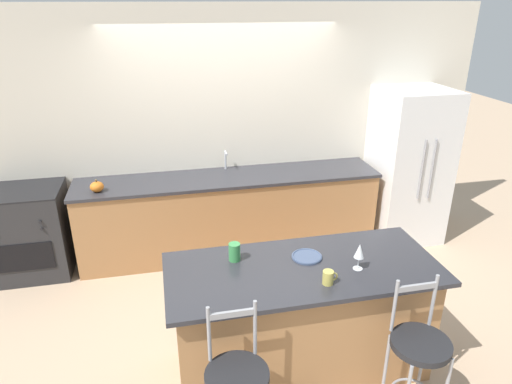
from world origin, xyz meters
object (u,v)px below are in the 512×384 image
at_px(bar_stool_far, 418,355).
at_px(tumbler_cup, 235,252).
at_px(refrigerator, 408,166).
at_px(pumpkin_decoration, 97,187).
at_px(coffee_mug, 328,277).
at_px(dinner_plate, 307,256).
at_px(oven_range, 30,232).
at_px(wine_glass, 359,251).

relative_size(bar_stool_far, tumbler_cup, 7.73).
height_order(refrigerator, pumpkin_decoration, refrigerator).
height_order(refrigerator, coffee_mug, refrigerator).
bearing_deg(dinner_plate, oven_range, 143.15).
distance_m(oven_range, pumpkin_decoration, 0.92).
distance_m(refrigerator, wine_glass, 2.51).
height_order(wine_glass, tumbler_cup, wine_glass).
bearing_deg(dinner_plate, wine_glass, -36.29).
bearing_deg(refrigerator, oven_range, 179.16).
xyz_separation_m(refrigerator, coffee_mug, (-1.80, -2.12, 0.07)).
distance_m(dinner_plate, coffee_mug, 0.36).
bearing_deg(bar_stool_far, wine_glass, 114.58).
relative_size(bar_stool_far, pumpkin_decoration, 7.84).
bearing_deg(refrigerator, coffee_mug, -130.36).
relative_size(dinner_plate, wine_glass, 1.14).
bearing_deg(wine_glass, coffee_mug, -154.80).
bearing_deg(bar_stool_far, tumbler_cup, 142.72).
bearing_deg(tumbler_cup, oven_range, 137.37).
bearing_deg(oven_range, refrigerator, -0.84).
xyz_separation_m(refrigerator, wine_glass, (-1.52, -1.99, 0.17)).
xyz_separation_m(refrigerator, pumpkin_decoration, (-3.51, -0.08, 0.08)).
bearing_deg(dinner_plate, coffee_mug, -84.57).
xyz_separation_m(wine_glass, tumbler_cup, (-0.85, 0.31, -0.07)).
height_order(bar_stool_far, tumbler_cup, bar_stool_far).
bearing_deg(bar_stool_far, oven_range, 139.23).
distance_m(oven_range, dinner_plate, 3.07).
height_order(refrigerator, dinner_plate, refrigerator).
bearing_deg(pumpkin_decoration, coffee_mug, -49.98).
bearing_deg(refrigerator, dinner_plate, -136.19).
distance_m(refrigerator, coffee_mug, 2.78).
distance_m(dinner_plate, pumpkin_decoration, 2.37).
bearing_deg(dinner_plate, tumbler_cup, 171.41).
xyz_separation_m(oven_range, tumbler_cup, (1.89, -1.74, 0.52)).
bearing_deg(coffee_mug, bar_stool_far, -37.08).
height_order(coffee_mug, tumbler_cup, tumbler_cup).
height_order(refrigerator, wine_glass, refrigerator).
height_order(oven_range, coffee_mug, coffee_mug).
bearing_deg(coffee_mug, dinner_plate, 95.43).
xyz_separation_m(refrigerator, oven_range, (-4.26, 0.06, -0.43)).
relative_size(refrigerator, dinner_plate, 7.83).
height_order(dinner_plate, pumpkin_decoration, pumpkin_decoration).
relative_size(oven_range, coffee_mug, 8.70).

